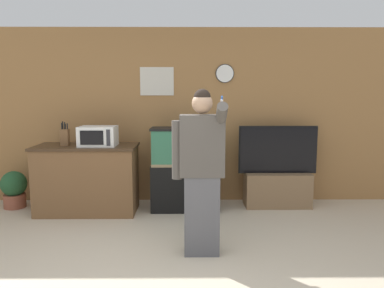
{
  "coord_description": "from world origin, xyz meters",
  "views": [
    {
      "loc": [
        0.32,
        -2.77,
        1.66
      ],
      "look_at": [
        0.36,
        1.6,
        1.05
      ],
      "focal_mm": 35.0,
      "sensor_mm": 36.0,
      "label": 1
    }
  ],
  "objects_px": {
    "microwave": "(98,136)",
    "counter_island": "(87,179)",
    "knife_block": "(65,137)",
    "tv_on_stand": "(277,182)",
    "aquarium_on_stand": "(185,169)",
    "person_standing": "(201,170)",
    "potted_plant": "(14,188)"
  },
  "relations": [
    {
      "from": "microwave",
      "to": "knife_block",
      "type": "bearing_deg",
      "value": 175.76
    },
    {
      "from": "counter_island",
      "to": "microwave",
      "type": "xyz_separation_m",
      "value": [
        0.18,
        -0.05,
        0.6
      ]
    },
    {
      "from": "counter_island",
      "to": "aquarium_on_stand",
      "type": "relative_size",
      "value": 1.18
    },
    {
      "from": "tv_on_stand",
      "to": "potted_plant",
      "type": "height_order",
      "value": "tv_on_stand"
    },
    {
      "from": "microwave",
      "to": "counter_island",
      "type": "bearing_deg",
      "value": 164.55
    },
    {
      "from": "microwave",
      "to": "potted_plant",
      "type": "xyz_separation_m",
      "value": [
        -1.3,
        0.26,
        -0.79
      ]
    },
    {
      "from": "tv_on_stand",
      "to": "counter_island",
      "type": "bearing_deg",
      "value": -174.53
    },
    {
      "from": "person_standing",
      "to": "potted_plant",
      "type": "distance_m",
      "value": 3.14
    },
    {
      "from": "microwave",
      "to": "tv_on_stand",
      "type": "height_order",
      "value": "microwave"
    },
    {
      "from": "aquarium_on_stand",
      "to": "tv_on_stand",
      "type": "distance_m",
      "value": 1.37
    },
    {
      "from": "knife_block",
      "to": "tv_on_stand",
      "type": "relative_size",
      "value": 0.28
    },
    {
      "from": "potted_plant",
      "to": "person_standing",
      "type": "bearing_deg",
      "value": -30.96
    },
    {
      "from": "aquarium_on_stand",
      "to": "person_standing",
      "type": "xyz_separation_m",
      "value": [
        0.17,
        -1.48,
        0.3
      ]
    },
    {
      "from": "microwave",
      "to": "aquarium_on_stand",
      "type": "distance_m",
      "value": 1.28
    },
    {
      "from": "knife_block",
      "to": "potted_plant",
      "type": "bearing_deg",
      "value": 164.82
    },
    {
      "from": "counter_island",
      "to": "aquarium_on_stand",
      "type": "xyz_separation_m",
      "value": [
        1.35,
        0.1,
        0.11
      ]
    },
    {
      "from": "tv_on_stand",
      "to": "person_standing",
      "type": "xyz_separation_m",
      "value": [
        -1.17,
        -1.63,
        0.52
      ]
    },
    {
      "from": "microwave",
      "to": "potted_plant",
      "type": "relative_size",
      "value": 0.91
    },
    {
      "from": "microwave",
      "to": "tv_on_stand",
      "type": "xyz_separation_m",
      "value": [
        2.51,
        0.31,
        -0.71
      ]
    },
    {
      "from": "person_standing",
      "to": "potted_plant",
      "type": "relative_size",
      "value": 3.17
    },
    {
      "from": "knife_block",
      "to": "aquarium_on_stand",
      "type": "xyz_separation_m",
      "value": [
        1.63,
        0.12,
        -0.47
      ]
    },
    {
      "from": "counter_island",
      "to": "aquarium_on_stand",
      "type": "height_order",
      "value": "aquarium_on_stand"
    },
    {
      "from": "microwave",
      "to": "person_standing",
      "type": "xyz_separation_m",
      "value": [
        1.35,
        -1.32,
        -0.19
      ]
    },
    {
      "from": "counter_island",
      "to": "potted_plant",
      "type": "distance_m",
      "value": 1.16
    },
    {
      "from": "potted_plant",
      "to": "aquarium_on_stand",
      "type": "bearing_deg",
      "value": -2.49
    },
    {
      "from": "microwave",
      "to": "aquarium_on_stand",
      "type": "bearing_deg",
      "value": 7.52
    },
    {
      "from": "microwave",
      "to": "aquarium_on_stand",
      "type": "xyz_separation_m",
      "value": [
        1.17,
        0.15,
        -0.49
      ]
    },
    {
      "from": "tv_on_stand",
      "to": "person_standing",
      "type": "height_order",
      "value": "person_standing"
    },
    {
      "from": "aquarium_on_stand",
      "to": "microwave",
      "type": "bearing_deg",
      "value": -172.48
    },
    {
      "from": "tv_on_stand",
      "to": "person_standing",
      "type": "relative_size",
      "value": 0.7
    },
    {
      "from": "potted_plant",
      "to": "counter_island",
      "type": "bearing_deg",
      "value": -10.76
    },
    {
      "from": "person_standing",
      "to": "potted_plant",
      "type": "xyz_separation_m",
      "value": [
        -2.65,
        1.59,
        -0.6
      ]
    }
  ]
}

